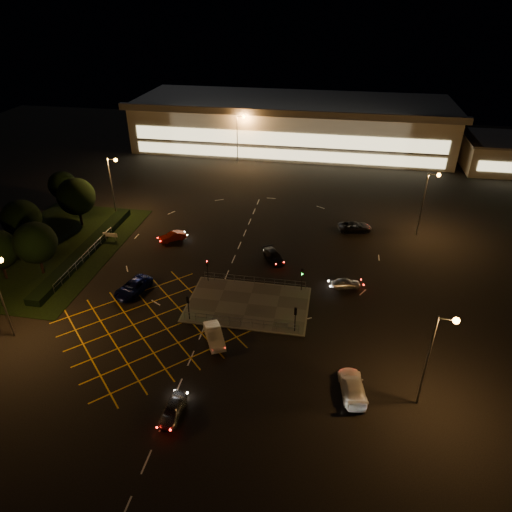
% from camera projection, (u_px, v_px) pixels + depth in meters
% --- Properties ---
extents(ground, '(180.00, 180.00, 0.00)m').
position_uv_depth(ground, '(235.00, 293.00, 56.47)').
color(ground, black).
rests_on(ground, ground).
extents(pedestrian_island, '(14.00, 9.00, 0.12)m').
position_uv_depth(pedestrian_island, '(248.00, 304.00, 54.45)').
color(pedestrian_island, '#4C4944').
rests_on(pedestrian_island, ground).
extents(grass_verge, '(18.00, 30.00, 0.08)m').
position_uv_depth(grass_verge, '(55.00, 250.00, 65.79)').
color(grass_verge, black).
rests_on(grass_verge, ground).
extents(hedge, '(2.00, 26.00, 1.00)m').
position_uv_depth(hedge, '(86.00, 250.00, 64.79)').
color(hedge, black).
rests_on(hedge, ground).
extents(supermarket, '(72.00, 26.50, 10.50)m').
position_uv_depth(supermarket, '(292.00, 123.00, 106.27)').
color(supermarket, beige).
rests_on(supermarket, ground).
extents(retail_unit_a, '(18.80, 14.80, 6.35)m').
position_uv_depth(retail_unit_a, '(510.00, 154.00, 93.59)').
color(retail_unit_a, beige).
rests_on(retail_unit_a, ground).
extents(streetlight_sw, '(1.78, 0.56, 10.03)m').
position_uv_depth(streetlight_sw, '(1.00, 286.00, 46.24)').
color(streetlight_sw, slate).
rests_on(streetlight_sw, ground).
extents(streetlight_se, '(1.78, 0.56, 10.03)m').
position_uv_depth(streetlight_se, '(436.00, 349.00, 38.17)').
color(streetlight_se, slate).
rests_on(streetlight_se, ground).
extents(streetlight_nw, '(1.78, 0.56, 10.03)m').
position_uv_depth(streetlight_nw, '(113.00, 179.00, 71.96)').
color(streetlight_nw, slate).
rests_on(streetlight_nw, ground).
extents(streetlight_ne, '(1.78, 0.56, 10.03)m').
position_uv_depth(streetlight_ne, '(427.00, 195.00, 66.37)').
color(streetlight_ne, slate).
rests_on(streetlight_ne, ground).
extents(streetlight_far_left, '(1.78, 0.56, 10.03)m').
position_uv_depth(streetlight_far_left, '(239.00, 132.00, 95.26)').
color(streetlight_far_left, slate).
rests_on(streetlight_far_left, ground).
extents(streetlight_far_right, '(1.78, 0.56, 10.03)m').
position_uv_depth(streetlight_far_right, '(437.00, 139.00, 90.88)').
color(streetlight_far_right, slate).
rests_on(streetlight_far_right, ground).
extents(signal_sw, '(0.28, 0.30, 3.15)m').
position_uv_depth(signal_sw, '(188.00, 303.00, 50.80)').
color(signal_sw, black).
rests_on(signal_sw, pedestrian_island).
extents(signal_se, '(0.28, 0.30, 3.15)m').
position_uv_depth(signal_se, '(295.00, 315.00, 48.98)').
color(signal_se, black).
rests_on(signal_se, pedestrian_island).
extents(signal_nw, '(0.28, 0.30, 3.15)m').
position_uv_depth(signal_nw, '(207.00, 266.00, 57.57)').
color(signal_nw, black).
rests_on(signal_nw, pedestrian_island).
extents(signal_ne, '(0.28, 0.30, 3.15)m').
position_uv_depth(signal_ne, '(302.00, 275.00, 55.75)').
color(signal_ne, black).
rests_on(signal_ne, pedestrian_island).
extents(tree_b, '(5.40, 5.40, 7.35)m').
position_uv_depth(tree_b, '(21.00, 219.00, 64.05)').
color(tree_b, black).
rests_on(tree_b, ground).
extents(tree_c, '(5.76, 5.76, 7.84)m').
position_uv_depth(tree_c, '(76.00, 196.00, 70.07)').
color(tree_c, black).
rests_on(tree_c, ground).
extents(tree_d, '(4.68, 4.68, 6.37)m').
position_uv_depth(tree_d, '(63.00, 185.00, 76.53)').
color(tree_d, black).
rests_on(tree_d, ground).
extents(tree_e, '(5.40, 5.40, 7.35)m').
position_uv_depth(tree_e, '(35.00, 243.00, 58.06)').
color(tree_e, black).
rests_on(tree_e, ground).
extents(car_near_silver, '(1.73, 4.02, 1.35)m').
position_uv_depth(car_near_silver, '(173.00, 409.00, 40.11)').
color(car_near_silver, '#9FA2A6').
rests_on(car_near_silver, ground).
extents(car_queue_white, '(3.47, 4.79, 1.50)m').
position_uv_depth(car_queue_white, '(214.00, 335.00, 48.51)').
color(car_queue_white, white).
rests_on(car_queue_white, ground).
extents(car_left_blue, '(3.91, 5.93, 1.51)m').
position_uv_depth(car_left_blue, '(133.00, 287.00, 56.28)').
color(car_left_blue, '#0B1347').
rests_on(car_left_blue, ground).
extents(car_far_dkgrey, '(3.96, 4.82, 1.31)m').
position_uv_depth(car_far_dkgrey, '(274.00, 256.00, 63.03)').
color(car_far_dkgrey, black).
rests_on(car_far_dkgrey, ground).
extents(car_right_silver, '(3.92, 2.29, 1.25)m').
position_uv_depth(car_right_silver, '(346.00, 283.00, 57.28)').
color(car_right_silver, silver).
rests_on(car_right_silver, ground).
extents(car_circ_red, '(3.89, 3.51, 1.29)m').
position_uv_depth(car_circ_red, '(173.00, 237.00, 67.95)').
color(car_circ_red, maroon).
rests_on(car_circ_red, ground).
extents(car_east_grey, '(5.57, 3.48, 1.44)m').
position_uv_depth(car_east_grey, '(355.00, 227.00, 70.58)').
color(car_east_grey, black).
rests_on(car_east_grey, ground).
extents(car_approach_white, '(3.02, 5.58, 1.54)m').
position_uv_depth(car_approach_white, '(352.00, 386.00, 42.29)').
color(car_approach_white, silver).
rests_on(car_approach_white, ground).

